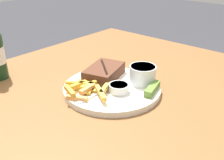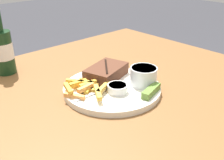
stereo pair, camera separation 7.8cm
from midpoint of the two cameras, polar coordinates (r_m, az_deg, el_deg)
dining_table at (r=0.84m, az=2.67°, el=-7.69°), size 1.12×0.98×0.72m
dinner_plate at (r=0.79m, az=2.82°, el=-1.95°), size 0.29×0.29×0.02m
steak_portion at (r=0.84m, az=1.41°, el=1.72°), size 0.16×0.13×0.04m
fries_pile at (r=0.76m, az=-2.66°, el=-1.48°), size 0.15×0.16×0.02m
coleslaw_cup at (r=0.80m, az=9.69°, el=1.02°), size 0.08×0.08×0.05m
dipping_sauce_cup at (r=0.75m, az=4.18°, el=-1.83°), size 0.06×0.06×0.02m
pickle_spear at (r=0.76m, az=11.48°, el=-2.40°), size 0.09×0.04×0.02m
fork_utensil at (r=0.74m, az=-1.40°, el=-3.09°), size 0.13×0.01×0.00m
knife_utensil at (r=0.82m, az=1.45°, el=-0.13°), size 0.05×0.17×0.01m
beer_bottle at (r=0.95m, az=-20.57°, el=6.17°), size 0.07×0.07×0.24m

